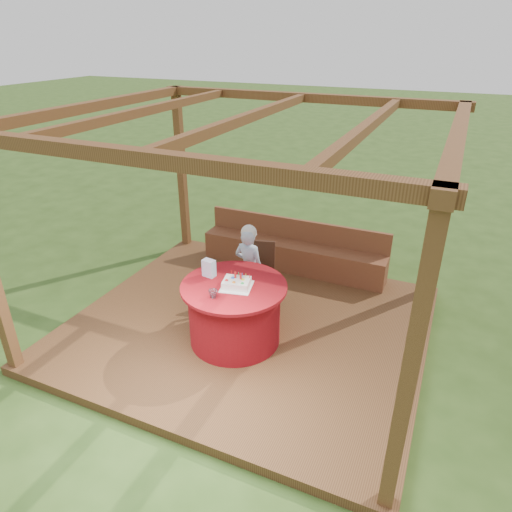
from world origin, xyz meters
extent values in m
plane|color=#2B4818|center=(0.00, 0.00, 0.00)|extent=(60.00, 60.00, 0.00)
cube|color=brown|center=(0.00, 0.00, 0.06)|extent=(4.50, 4.00, 0.12)
cube|color=brown|center=(2.13, -1.88, 1.42)|extent=(0.12, 0.12, 2.60)
cube|color=brown|center=(-2.13, 1.88, 1.42)|extent=(0.12, 0.12, 2.60)
cube|color=brown|center=(2.13, 1.88, 1.42)|extent=(0.12, 0.12, 2.60)
cube|color=brown|center=(0.00, -1.88, 2.78)|extent=(4.50, 0.14, 0.12)
cube|color=brown|center=(0.00, 1.88, 2.78)|extent=(4.50, 0.14, 0.12)
cube|color=brown|center=(-2.13, 0.00, 2.78)|extent=(0.14, 4.00, 0.12)
cube|color=brown|center=(2.13, 0.00, 2.78)|extent=(0.14, 4.00, 0.12)
cube|color=brown|center=(-1.30, 0.00, 2.78)|extent=(0.10, 3.70, 0.10)
cube|color=brown|center=(0.00, 0.00, 2.78)|extent=(0.10, 3.70, 0.10)
cube|color=brown|center=(1.30, 0.00, 2.78)|extent=(0.10, 3.70, 0.10)
cube|color=brown|center=(0.00, 1.70, 0.34)|extent=(3.00, 0.42, 0.45)
cube|color=brown|center=(0.00, 1.88, 0.75)|extent=(3.00, 0.06, 0.35)
cylinder|color=maroon|center=(0.00, -0.40, 0.50)|extent=(1.12, 1.12, 0.75)
cylinder|color=maroon|center=(0.00, -0.40, 0.89)|extent=(1.28, 1.28, 0.04)
cube|color=#391E12|center=(-0.11, 0.53, 0.55)|extent=(0.52, 0.52, 0.05)
cylinder|color=#391E12|center=(-0.23, 0.33, 0.33)|extent=(0.04, 0.04, 0.43)
cylinder|color=#391E12|center=(0.10, 0.41, 0.33)|extent=(0.04, 0.04, 0.43)
cylinder|color=#391E12|center=(-0.31, 0.66, 0.33)|extent=(0.04, 0.04, 0.43)
cylinder|color=#391E12|center=(0.02, 0.74, 0.33)|extent=(0.04, 0.04, 0.43)
cube|color=#391E12|center=(-0.15, 0.72, 0.77)|extent=(0.43, 0.14, 0.45)
imported|color=#93B7DB|center=(-0.17, 0.40, 0.71)|extent=(0.46, 0.33, 1.19)
sphere|color=white|center=(-0.17, 0.40, 1.25)|extent=(0.21, 0.21, 0.21)
cube|color=white|center=(0.05, -0.43, 0.91)|extent=(0.42, 0.42, 0.01)
cube|color=white|center=(0.05, -0.43, 0.96)|extent=(0.36, 0.31, 0.09)
cylinder|color=red|center=(0.02, -0.39, 1.04)|extent=(0.03, 0.03, 0.08)
cylinder|color=red|center=(0.09, -0.39, 1.04)|extent=(0.03, 0.03, 0.08)
sphere|color=red|center=(-0.05, -0.49, 1.02)|extent=(0.04, 0.04, 0.04)
sphere|color=orange|center=(0.05, -0.50, 1.02)|extent=(0.04, 0.04, 0.04)
sphere|color=green|center=(0.15, -0.48, 1.02)|extent=(0.04, 0.04, 0.04)
sphere|color=blue|center=(-0.01, -0.41, 1.02)|extent=(0.04, 0.04, 0.04)
sphere|color=yellow|center=(0.12, -0.40, 1.02)|extent=(0.04, 0.04, 0.04)
cube|color=#E996D1|center=(-0.37, -0.33, 1.02)|extent=(0.17, 0.12, 0.22)
imported|color=white|center=(-0.08, -0.75, 0.96)|extent=(0.11, 0.11, 0.09)
camera|label=1|loc=(2.17, -4.60, 3.62)|focal=32.00mm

